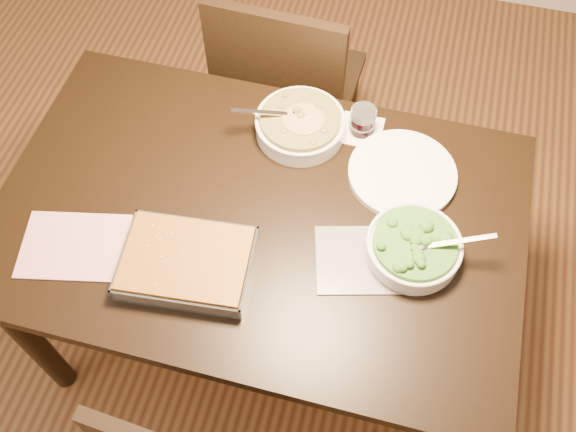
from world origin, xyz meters
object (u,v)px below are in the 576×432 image
object	(u,v)px
table	(260,232)
chair_far	(286,88)
stew_bowl	(300,124)
baking_dish	(187,263)
broccoli_bowl	(414,247)
dinner_plate	(402,174)
wine_tumbler	(363,120)

from	to	relation	value
table	chair_far	size ratio (longest dim) A/B	1.48
stew_bowl	baking_dish	world-z (taller)	stew_bowl
broccoli_bowl	dinner_plate	xyz separation A→B (m)	(-0.06, 0.24, -0.02)
table	wine_tumbler	size ratio (longest dim) A/B	16.85
stew_bowl	chair_far	xyz separation A→B (m)	(-0.14, 0.36, -0.26)
baking_dish	wine_tumbler	xyz separation A→B (m)	(0.33, 0.55, 0.02)
chair_far	baking_dish	bearing A→B (deg)	90.41
stew_bowl	wine_tumbler	size ratio (longest dim) A/B	3.32
broccoli_bowl	wine_tumbler	bearing A→B (deg)	119.16
baking_dish	dinner_plate	bearing A→B (deg)	35.95
stew_bowl	chair_far	world-z (taller)	chair_far
wine_tumbler	chair_far	distance (m)	0.51
wine_tumbler	baking_dish	bearing A→B (deg)	-121.44
table	baking_dish	distance (m)	0.27
table	stew_bowl	size ratio (longest dim) A/B	5.08
table	wine_tumbler	xyz separation A→B (m)	(0.21, 0.35, 0.14)
dinner_plate	chair_far	size ratio (longest dim) A/B	0.31
chair_far	stew_bowl	bearing A→B (deg)	113.25
baking_dish	broccoli_bowl	bearing A→B (deg)	13.35
stew_bowl	dinner_plate	xyz separation A→B (m)	(0.31, -0.08, -0.02)
dinner_plate	table	bearing A→B (deg)	-147.96
baking_dish	table	bearing A→B (deg)	52.42
chair_far	broccoli_bowl	bearing A→B (deg)	129.52
wine_tumbler	dinner_plate	bearing A→B (deg)	-42.81
stew_bowl	chair_far	distance (m)	0.46
table	dinner_plate	bearing A→B (deg)	32.04
baking_dish	wine_tumbler	size ratio (longest dim) A/B	4.13
baking_dish	chair_far	distance (m)	0.89
table	baking_dish	size ratio (longest dim) A/B	4.08
table	chair_far	distance (m)	0.67
stew_bowl	broccoli_bowl	distance (m)	0.49
stew_bowl	wine_tumbler	bearing A→B (deg)	16.55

